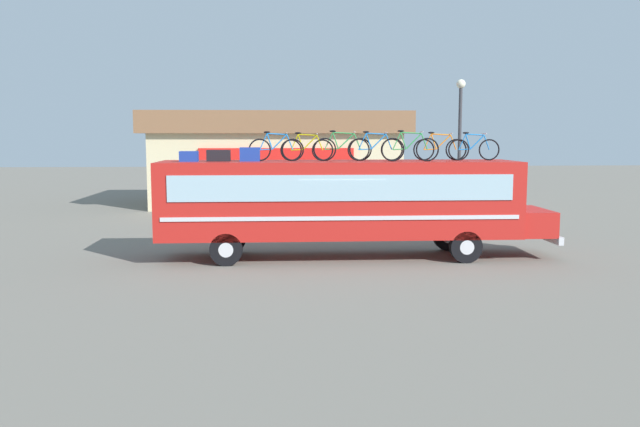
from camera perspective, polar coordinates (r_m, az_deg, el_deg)
ground_plane at (r=20.26m, az=1.62°, el=-3.83°), size 120.00×120.00×0.00m
bus at (r=20.03m, az=2.16°, el=1.19°), size 12.02×2.46×2.96m
luggage_bag_1 at (r=19.88m, az=-11.32°, el=4.89°), size 0.54×0.35×0.31m
luggage_bag_2 at (r=19.96m, az=-8.80°, el=4.99°), size 0.69×0.37×0.34m
luggage_bag_3 at (r=19.91m, az=-6.10°, el=5.14°), size 0.60×0.46×0.41m
rooftop_bicycle_1 at (r=19.92m, az=-3.83°, el=5.64°), size 1.67×0.44×0.90m
rooftop_bicycle_2 at (r=19.94m, az=-1.16°, el=5.63°), size 1.61×0.44×0.87m
rooftop_bicycle_3 at (r=20.07m, az=1.97°, el=5.70°), size 1.79×0.44×0.93m
rooftop_bicycle_4 at (r=20.16m, az=4.81°, el=5.66°), size 1.70×0.44×0.91m
rooftop_bicycle_5 at (r=19.84m, az=7.82°, el=5.63°), size 1.75×0.44×0.93m
rooftop_bicycle_6 at (r=20.71m, az=10.37°, el=5.58°), size 1.68×0.44×0.89m
rooftop_bicycle_7 at (r=20.94m, az=13.22°, el=5.51°), size 1.62×0.44×0.88m
roadside_building at (r=36.53m, az=-3.77°, el=4.92°), size 13.73×8.53×4.96m
street_lamp at (r=27.28m, az=12.04°, el=6.64°), size 0.36×0.36×5.97m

